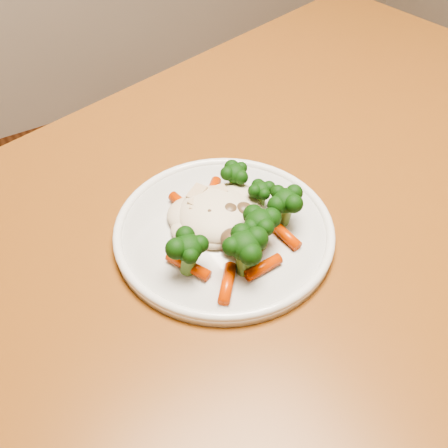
{
  "coord_description": "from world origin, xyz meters",
  "views": [
    {
      "loc": [
        -0.39,
        -0.29,
        1.2
      ],
      "look_at": [
        -0.17,
        0.08,
        0.77
      ],
      "focal_mm": 45.0,
      "sensor_mm": 36.0,
      "label": 1
    }
  ],
  "objects": [
    {
      "name": "meal",
      "position": [
        -0.17,
        0.07,
        0.78
      ],
      "size": [
        0.17,
        0.17,
        0.05
      ],
      "color": "beige",
      "rests_on": "plate"
    },
    {
      "name": "plate",
      "position": [
        -0.17,
        0.08,
        0.76
      ],
      "size": [
        0.24,
        0.24,
        0.01
      ],
      "primitive_type": "cylinder",
      "color": "white",
      "rests_on": "dining_table"
    },
    {
      "name": "dining_table",
      "position": [
        -0.11,
        0.03,
        0.64
      ],
      "size": [
        1.29,
        1.01,
        0.75
      ],
      "rotation": [
        0.0,
        0.0,
        0.24
      ],
      "color": "brown",
      "rests_on": "ground"
    }
  ]
}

